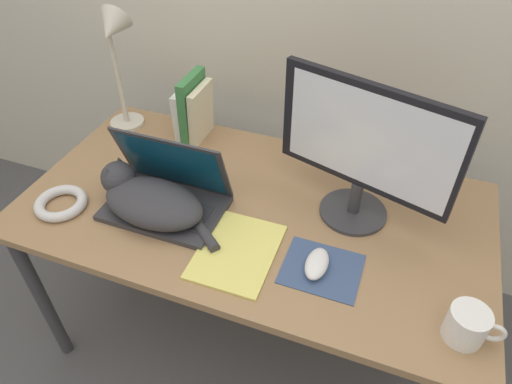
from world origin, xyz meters
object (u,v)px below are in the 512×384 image
object	(u,v)px
notepad	(237,251)
laptop	(167,194)
external_monitor	(365,149)
mug	(468,325)
computer_mouse	(317,264)
desk_lamp	(115,50)
book_row	(193,111)
cable_coil	(61,203)
cat	(149,199)

from	to	relation	value
notepad	laptop	bearing A→B (deg)	158.93
external_monitor	mug	world-z (taller)	external_monitor
computer_mouse	desk_lamp	distance (m)	0.99
book_row	mug	world-z (taller)	book_row
cable_coil	notepad	distance (m)	0.59
laptop	desk_lamp	xyz separation A→B (m)	(-0.35, 0.33, 0.27)
external_monitor	cat	bearing A→B (deg)	-159.46
cable_coil	mug	xyz separation A→B (m)	(1.19, -0.04, 0.03)
laptop	cable_coil	world-z (taller)	laptop
computer_mouse	mug	distance (m)	0.39
cat	desk_lamp	world-z (taller)	desk_lamp
laptop	desk_lamp	world-z (taller)	desk_lamp
laptop	notepad	bearing A→B (deg)	-21.07
notepad	mug	bearing A→B (deg)	-5.26
book_row	mug	xyz separation A→B (m)	(0.97, -0.54, -0.06)
laptop	desk_lamp	distance (m)	0.55
book_row	external_monitor	bearing A→B (deg)	-18.09
external_monitor	cable_coil	world-z (taller)	external_monitor
computer_mouse	book_row	xyz separation A→B (m)	(-0.59, 0.46, 0.09)
computer_mouse	desk_lamp	bearing A→B (deg)	153.75
mug	external_monitor	bearing A→B (deg)	135.08
cable_coil	mug	world-z (taller)	mug
external_monitor	cable_coil	size ratio (longest dim) A/B	3.18
laptop	cat	world-z (taller)	laptop
computer_mouse	notepad	world-z (taller)	computer_mouse
laptop	notepad	size ratio (longest dim) A/B	1.28
external_monitor	desk_lamp	distance (m)	0.91
computer_mouse	desk_lamp	xyz separation A→B (m)	(-0.85, 0.42, 0.30)
laptop	external_monitor	size ratio (longest dim) A/B	0.71
cat	external_monitor	bearing A→B (deg)	20.54
computer_mouse	notepad	distance (m)	0.23
mug	notepad	bearing A→B (deg)	174.74
cat	mug	distance (m)	0.92
cable_coil	notepad	size ratio (longest dim) A/B	0.57
external_monitor	book_row	distance (m)	0.69
external_monitor	mug	xyz separation A→B (m)	(0.33, -0.33, -0.20)
cat	cable_coil	distance (m)	0.29
cat	external_monitor	world-z (taller)	external_monitor
desk_lamp	cable_coil	bearing A→B (deg)	-85.68
cable_coil	external_monitor	bearing A→B (deg)	18.75
external_monitor	notepad	world-z (taller)	external_monitor
external_monitor	book_row	xyz separation A→B (m)	(-0.64, 0.21, -0.13)
external_monitor	mug	bearing A→B (deg)	-44.92
mug	book_row	bearing A→B (deg)	151.00
external_monitor	desk_lamp	size ratio (longest dim) A/B	1.07
desk_lamp	mug	xyz separation A→B (m)	(1.22, -0.49, -0.27)
cat	computer_mouse	world-z (taller)	cat
notepad	book_row	bearing A→B (deg)	127.27
cat	notepad	world-z (taller)	cat
cat	notepad	size ratio (longest dim) A/B	1.56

